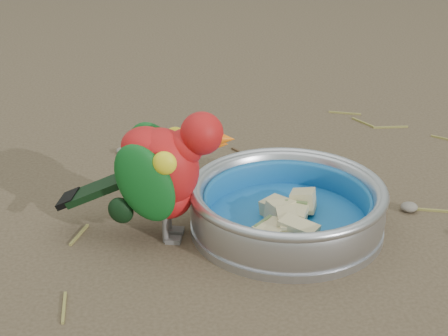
{
  "coord_description": "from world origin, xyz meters",
  "views": [
    {
      "loc": [
        -0.08,
        -0.69,
        0.43
      ],
      "look_at": [
        0.01,
        0.07,
        0.08
      ],
      "focal_mm": 55.0,
      "sensor_mm": 36.0,
      "label": 1
    }
  ],
  "objects": [
    {
      "name": "food_bowl",
      "position": [
        0.09,
        0.05,
        0.01
      ],
      "size": [
        0.24,
        0.24,
        0.02
      ],
      "primitive_type": "cylinder",
      "color": "#B2B2BA",
      "rests_on": "ground"
    },
    {
      "name": "lory_parrot",
      "position": [
        -0.07,
        0.05,
        0.08
      ],
      "size": [
        0.21,
        0.13,
        0.16
      ],
      "primitive_type": null,
      "rotation": [
        0.0,
        0.0,
        -1.79
      ],
      "color": "#B41314",
      "rests_on": "ground"
    },
    {
      "name": "ground",
      "position": [
        0.0,
        0.0,
        0.0
      ],
      "size": [
        60.0,
        60.0,
        0.0
      ],
      "primitive_type": "plane",
      "color": "#4F402E"
    },
    {
      "name": "fruit_wedges",
      "position": [
        0.09,
        0.05,
        0.03
      ],
      "size": [
        0.14,
        0.14,
        0.03
      ],
      "primitive_type": null,
      "color": "tan",
      "rests_on": "food_bowl"
    },
    {
      "name": "bowl_wall",
      "position": [
        0.09,
        0.05,
        0.04
      ],
      "size": [
        0.24,
        0.24,
        0.04
      ],
      "primitive_type": null,
      "color": "#B2B2BA",
      "rests_on": "food_bowl"
    },
    {
      "name": "ground_debris",
      "position": [
        -0.01,
        0.08,
        0.0
      ],
      "size": [
        0.9,
        0.8,
        0.01
      ],
      "primitive_type": null,
      "color": "olive",
      "rests_on": "ground"
    }
  ]
}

